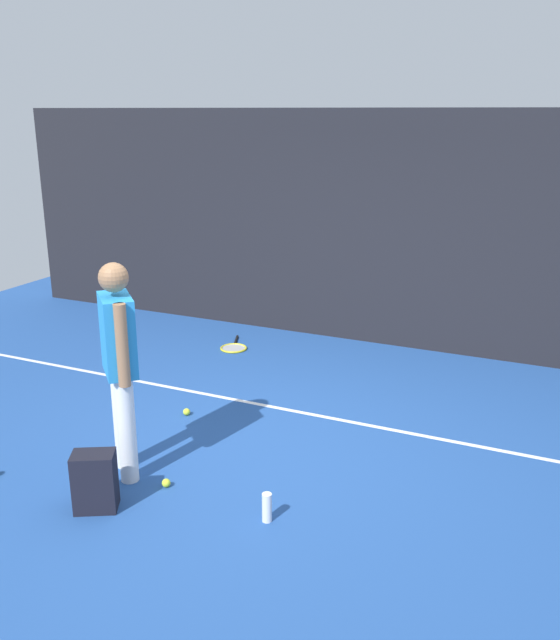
{
  "coord_description": "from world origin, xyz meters",
  "views": [
    {
      "loc": [
        2.33,
        -4.73,
        2.75
      ],
      "look_at": [
        0.0,
        0.4,
        1.0
      ],
      "focal_mm": 38.05,
      "sensor_mm": 36.0,
      "label": 1
    }
  ],
  "objects_px": {
    "tennis_racket": "(234,347)",
    "backpack": "(95,481)",
    "water_bottle": "(267,507)",
    "tennis_ball_by_fence": "(166,483)",
    "tennis_ball_mid_court": "(187,412)",
    "tennis_player": "(119,358)"
  },
  "relations": [
    {
      "from": "tennis_ball_by_fence",
      "to": "backpack",
      "type": "bearing_deg",
      "value": -124.06
    },
    {
      "from": "water_bottle",
      "to": "tennis_player",
      "type": "bearing_deg",
      "value": 173.79
    },
    {
      "from": "tennis_racket",
      "to": "tennis_ball_mid_court",
      "type": "height_order",
      "value": "tennis_ball_mid_court"
    },
    {
      "from": "backpack",
      "to": "tennis_racket",
      "type": "bearing_deg",
      "value": -106.68
    },
    {
      "from": "water_bottle",
      "to": "tennis_ball_by_fence",
      "type": "bearing_deg",
      "value": 174.52
    },
    {
      "from": "tennis_ball_mid_court",
      "to": "water_bottle",
      "type": "xyz_separation_m",
      "value": [
        1.43,
        -1.24,
        0.07
      ]
    },
    {
      "from": "tennis_ball_by_fence",
      "to": "tennis_player",
      "type": "bearing_deg",
      "value": 172.14
    },
    {
      "from": "tennis_player",
      "to": "backpack",
      "type": "relative_size",
      "value": 3.86
    },
    {
      "from": "tennis_ball_by_fence",
      "to": "tennis_ball_mid_court",
      "type": "height_order",
      "value": "same"
    },
    {
      "from": "tennis_ball_mid_court",
      "to": "water_bottle",
      "type": "height_order",
      "value": "water_bottle"
    },
    {
      "from": "tennis_racket",
      "to": "backpack",
      "type": "height_order",
      "value": "backpack"
    },
    {
      "from": "backpack",
      "to": "water_bottle",
      "type": "distance_m",
      "value": 1.25
    },
    {
      "from": "tennis_player",
      "to": "backpack",
      "type": "height_order",
      "value": "tennis_player"
    },
    {
      "from": "tennis_racket",
      "to": "tennis_ball_by_fence",
      "type": "height_order",
      "value": "tennis_ball_by_fence"
    },
    {
      "from": "tennis_racket",
      "to": "water_bottle",
      "type": "relative_size",
      "value": 2.96
    },
    {
      "from": "tennis_player",
      "to": "water_bottle",
      "type": "xyz_separation_m",
      "value": [
        1.29,
        -0.14,
        -0.86
      ]
    },
    {
      "from": "tennis_racket",
      "to": "tennis_ball_mid_court",
      "type": "bearing_deg",
      "value": -7.44
    },
    {
      "from": "tennis_player",
      "to": "tennis_ball_mid_court",
      "type": "height_order",
      "value": "tennis_player"
    },
    {
      "from": "backpack",
      "to": "tennis_ball_by_fence",
      "type": "relative_size",
      "value": 6.67
    },
    {
      "from": "tennis_ball_mid_court",
      "to": "backpack",
      "type": "bearing_deg",
      "value": -81.43
    },
    {
      "from": "tennis_ball_by_fence",
      "to": "water_bottle",
      "type": "bearing_deg",
      "value": -5.48
    },
    {
      "from": "tennis_player",
      "to": "tennis_racket",
      "type": "distance_m",
      "value": 3.15
    }
  ]
}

